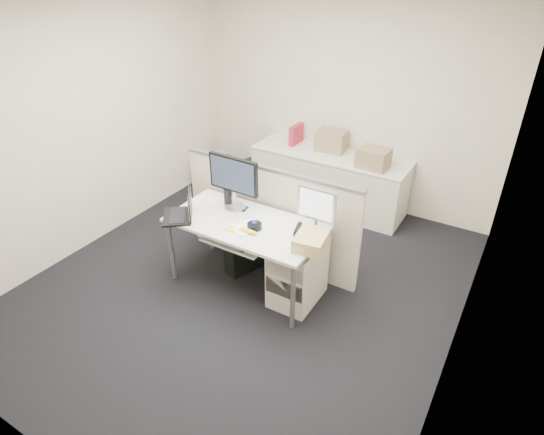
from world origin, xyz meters
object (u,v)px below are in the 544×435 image
Objects in this scene: monitor_main at (234,183)px; laptop at (176,205)px; desk_phone at (306,233)px; desk at (246,228)px.

monitor_main is 1.54× the size of laptop.
desk_phone is (1.22, 0.34, -0.10)m from laptop.
desk is at bearing 74.88° from laptop.
laptop is at bearing -179.34° from desk_phone.
desk is at bearing 172.57° from desk_phone.
laptop is (-0.62, -0.26, 0.20)m from desk.
laptop is (-0.37, -0.44, -0.14)m from monitor_main.
laptop reaches higher than desk_phone.
desk_phone is (0.85, -0.10, -0.24)m from monitor_main.
desk is 0.46m from monitor_main.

